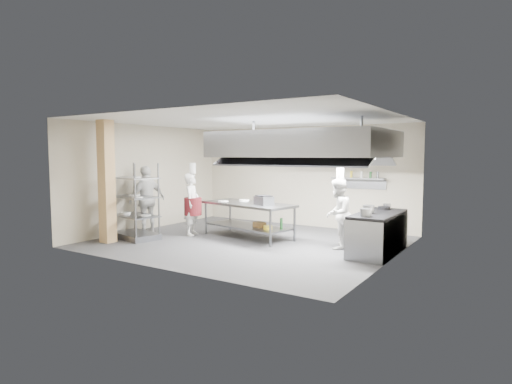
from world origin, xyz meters
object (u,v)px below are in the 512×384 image
Objects in this scene: cooking_range at (378,234)px; chef_line at (338,214)px; griddle at (264,201)px; stockpot at (369,209)px; chef_head at (192,204)px; chef_plating at (147,200)px; island at (248,220)px; pass_rack at (135,201)px.

chef_line is at bearing -179.33° from cooking_range.
griddle is 1.74× the size of stockpot.
chef_plating is (-1.23, -0.45, 0.10)m from chef_head.
island is at bearing -91.47° from chef_head.
chef_line reaches higher than island.
stockpot is at bearing 27.08° from pass_rack.
griddle is (0.56, -0.14, 0.56)m from island.
griddle is (-1.90, -0.16, 0.20)m from chef_line.
griddle is at bearing 179.72° from stockpot.
chef_line is 6.57× the size of stockpot.
pass_rack is 5.14m from chef_line.
chef_line is at bearing 111.12° from chef_plating.
pass_rack is at bearing -74.81° from chef_line.
chef_head reaches higher than stockpot.
griddle is 2.67m from stockpot.
island is at bearing -179.43° from cooking_range.
stockpot is at bearing -131.45° from cooking_range.
stockpot is at bearing 8.99° from island.
stockpot is (5.92, 0.82, 0.05)m from chef_plating.
pass_rack is 6.05m from cooking_range.
pass_rack is at bearing -164.90° from stockpot.
chef_plating is (-5.15, -0.99, 0.12)m from chef_line.
pass_rack is 4.54× the size of griddle.
chef_head is 2.06m from griddle.
chef_head is at bearing -146.78° from griddle.
island is at bearing 120.03° from chef_plating.
island is 10.27× the size of stockpot.
stockpot is (4.69, 0.37, 0.15)m from chef_head.
chef_line is at bearing 31.17° from pass_rack.
chef_line is 5.24m from chef_plating.
griddle reaches higher than cooking_range.
chef_plating is 3.36m from griddle.
chef_head is 3.89× the size of griddle.
cooking_range is at bearing 28.35° from pass_rack.
chef_plating is 4.35× the size of griddle.
stockpot reaches higher than island.
griddle is at bearing -100.29° from chef_head.
griddle is at bearing -89.22° from chef_line.
pass_rack is at bearing 119.74° from chef_head.
cooking_range is 0.62m from stockpot.
chef_head reaches higher than cooking_range.
cooking_range is 1.20× the size of chef_head.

